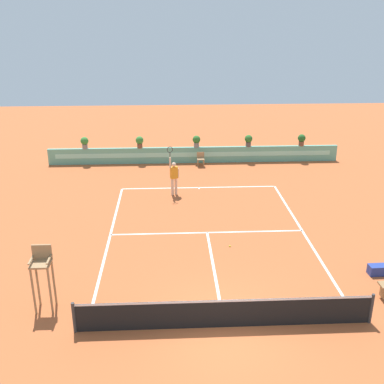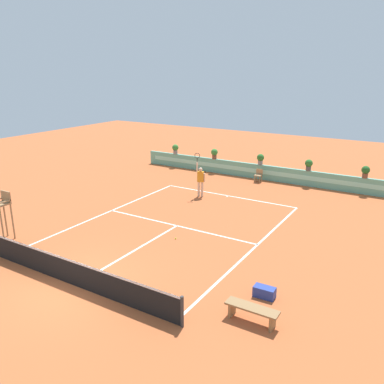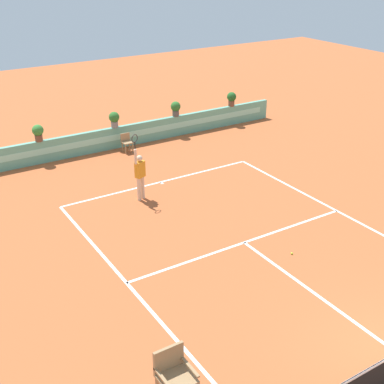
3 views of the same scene
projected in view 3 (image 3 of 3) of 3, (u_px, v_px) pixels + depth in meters
name	position (u px, v px, depth m)	size (l,w,h in m)	color
ground_plane	(252.00, 248.00, 16.17)	(60.00, 60.00, 0.00)	#B2562D
court_lines	(238.00, 238.00, 16.71)	(8.32, 11.94, 0.01)	white
back_wall_barrier	(113.00, 138.00, 23.90)	(18.00, 0.21, 1.00)	#60A88E
ball_kid_chair	(127.00, 142.00, 23.52)	(0.44, 0.44, 0.85)	#99754C
tennis_player	(140.00, 173.00, 18.84)	(0.59, 0.34, 2.58)	beige
tennis_ball_near_baseline	(292.00, 253.00, 15.83)	(0.07, 0.07, 0.07)	#CCE033
potted_plant_right	(176.00, 108.00, 25.12)	(0.48, 0.48, 0.72)	#514C47
potted_plant_far_right	(232.00, 98.00, 26.72)	(0.48, 0.48, 0.72)	brown
potted_plant_centre	(114.00, 119.00, 23.57)	(0.48, 0.48, 0.72)	gray
potted_plant_left	(38.00, 132.00, 21.90)	(0.48, 0.48, 0.72)	brown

